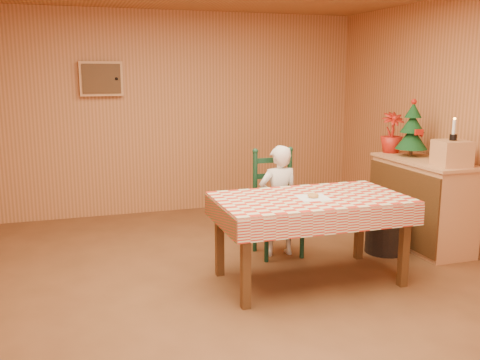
# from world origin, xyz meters

# --- Properties ---
(ground) EXTENTS (6.00, 6.00, 0.00)m
(ground) POSITION_xyz_m (0.00, 0.00, 0.00)
(ground) COLOR brown
(ground) RESTS_ON ground
(cabin_walls) EXTENTS (5.10, 6.05, 2.65)m
(cabin_walls) POSITION_xyz_m (-0.00, 0.53, 1.83)
(cabin_walls) COLOR #BA7543
(cabin_walls) RESTS_ON ground
(dining_table) EXTENTS (1.66, 0.96, 0.77)m
(dining_table) POSITION_xyz_m (0.63, 0.17, 0.69)
(dining_table) COLOR #523016
(dining_table) RESTS_ON ground
(ladder_chair) EXTENTS (0.44, 0.40, 1.08)m
(ladder_chair) POSITION_xyz_m (0.63, 0.95, 0.50)
(ladder_chair) COLOR black
(ladder_chair) RESTS_ON ground
(seated_child) EXTENTS (0.41, 0.27, 1.12)m
(seated_child) POSITION_xyz_m (0.63, 0.90, 0.56)
(seated_child) COLOR silver
(seated_child) RESTS_ON ground
(napkin) EXTENTS (0.28, 0.28, 0.00)m
(napkin) POSITION_xyz_m (0.63, 0.12, 0.77)
(napkin) COLOR white
(napkin) RESTS_ON dining_table
(donut) EXTENTS (0.11, 0.11, 0.03)m
(donut) POSITION_xyz_m (0.63, 0.12, 0.79)
(donut) COLOR #C78C47
(donut) RESTS_ON napkin
(shelf_unit) EXTENTS (0.54, 1.24, 0.93)m
(shelf_unit) POSITION_xyz_m (2.20, 0.72, 0.47)
(shelf_unit) COLOR tan
(shelf_unit) RESTS_ON ground
(crate) EXTENTS (0.34, 0.34, 0.25)m
(crate) POSITION_xyz_m (2.21, 0.32, 1.06)
(crate) COLOR tan
(crate) RESTS_ON shelf_unit
(christmas_tree) EXTENTS (0.34, 0.34, 0.62)m
(christmas_tree) POSITION_xyz_m (2.21, 0.97, 1.21)
(christmas_tree) COLOR #523016
(christmas_tree) RESTS_ON shelf_unit
(flower_arrangement) EXTENTS (0.29, 0.29, 0.46)m
(flower_arrangement) POSITION_xyz_m (2.16, 1.27, 1.16)
(flower_arrangement) COLOR #AD1B10
(flower_arrangement) RESTS_ON shelf_unit
(candle_set) EXTENTS (0.07, 0.07, 0.22)m
(candle_set) POSITION_xyz_m (2.21, 0.32, 1.24)
(candle_set) COLOR black
(candle_set) RESTS_ON crate
(storage_bin) EXTENTS (0.45, 0.45, 0.42)m
(storage_bin) POSITION_xyz_m (1.72, 0.62, 0.21)
(storage_bin) COLOR black
(storage_bin) RESTS_ON ground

